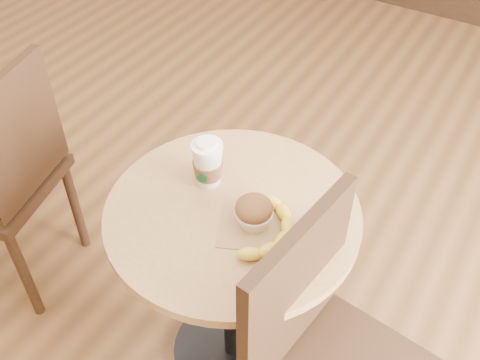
{
  "coord_description": "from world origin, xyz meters",
  "views": [
    {
      "loc": [
        0.63,
        -0.96,
        1.87
      ],
      "look_at": [
        0.06,
        -0.02,
        0.83
      ],
      "focal_mm": 42.0,
      "sensor_mm": 36.0,
      "label": 1
    }
  ],
  "objects_px": {
    "muffin": "(254,212)",
    "banana": "(269,230)",
    "coffee_cup": "(208,164)",
    "chair_left": "(4,176)",
    "cafe_table": "(233,259)"
  },
  "relations": [
    {
      "from": "muffin",
      "to": "banana",
      "type": "distance_m",
      "value": 0.06
    },
    {
      "from": "coffee_cup",
      "to": "banana",
      "type": "relative_size",
      "value": 0.58
    },
    {
      "from": "chair_left",
      "to": "banana",
      "type": "bearing_deg",
      "value": 80.54
    },
    {
      "from": "cafe_table",
      "to": "muffin",
      "type": "bearing_deg",
      "value": -12.36
    },
    {
      "from": "cafe_table",
      "to": "muffin",
      "type": "height_order",
      "value": "muffin"
    },
    {
      "from": "muffin",
      "to": "banana",
      "type": "relative_size",
      "value": 0.4
    },
    {
      "from": "banana",
      "to": "coffee_cup",
      "type": "bearing_deg",
      "value": 153.09
    },
    {
      "from": "cafe_table",
      "to": "coffee_cup",
      "type": "distance_m",
      "value": 0.31
    },
    {
      "from": "coffee_cup",
      "to": "cafe_table",
      "type": "bearing_deg",
      "value": -38.89
    },
    {
      "from": "coffee_cup",
      "to": "muffin",
      "type": "distance_m",
      "value": 0.21
    },
    {
      "from": "cafe_table",
      "to": "chair_left",
      "type": "xyz_separation_m",
      "value": [
        -0.89,
        -0.1,
        -0.01
      ]
    },
    {
      "from": "cafe_table",
      "to": "coffee_cup",
      "type": "xyz_separation_m",
      "value": [
        -0.12,
        0.06,
        0.28
      ]
    },
    {
      "from": "cafe_table",
      "to": "chair_left",
      "type": "distance_m",
      "value": 0.89
    },
    {
      "from": "banana",
      "to": "cafe_table",
      "type": "bearing_deg",
      "value": 160.05
    },
    {
      "from": "chair_left",
      "to": "banana",
      "type": "xyz_separation_m",
      "value": [
        1.02,
        0.07,
        0.25
      ]
    }
  ]
}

